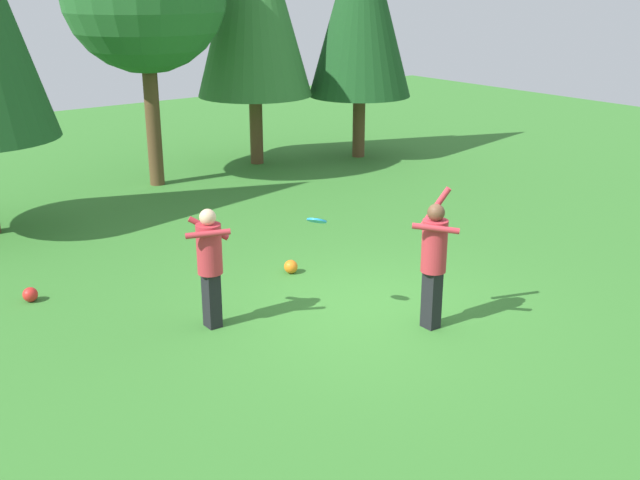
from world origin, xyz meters
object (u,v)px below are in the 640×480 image
(frisbee, at_px, (317,221))
(ball_red, at_px, (30,295))
(person_catcher, at_px, (210,258))
(tree_far_right, at_px, (361,2))
(person_thrower, at_px, (434,255))
(ball_orange, at_px, (291,267))

(frisbee, bearing_deg, ball_red, 133.94)
(person_catcher, xyz_separation_m, tree_far_right, (8.37, 6.88, 2.96))
(person_thrower, xyz_separation_m, ball_orange, (-0.37, 2.80, -0.94))
(frisbee, relative_size, tree_far_right, 0.06)
(ball_orange, bearing_deg, frisbee, -113.82)
(ball_orange, xyz_separation_m, tree_far_right, (6.37, 5.90, 3.85))
(person_catcher, height_order, frisbee, person_catcher)
(person_catcher, distance_m, ball_red, 3.07)
(person_catcher, bearing_deg, ball_red, 156.04)
(person_thrower, bearing_deg, person_catcher, 7.09)
(person_catcher, height_order, ball_orange, person_catcher)
(ball_red, relative_size, ball_orange, 0.99)
(tree_far_right, bearing_deg, ball_orange, -137.18)
(person_thrower, bearing_deg, ball_orange, -37.73)
(person_catcher, relative_size, frisbee, 4.59)
(ball_orange, bearing_deg, ball_red, 159.42)
(ball_red, distance_m, ball_orange, 3.98)
(frisbee, relative_size, ball_red, 1.66)
(ball_red, bearing_deg, ball_orange, -20.58)
(ball_orange, distance_m, tree_far_right, 9.50)
(person_catcher, height_order, tree_far_right, tree_far_right)
(ball_red, bearing_deg, person_catcher, -53.90)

